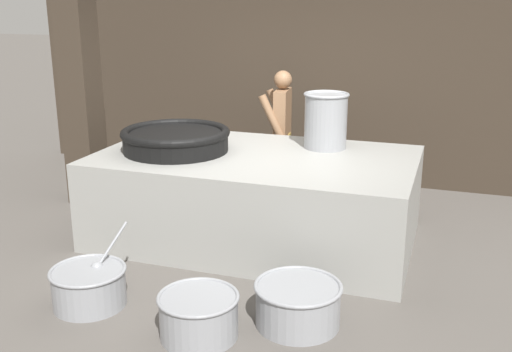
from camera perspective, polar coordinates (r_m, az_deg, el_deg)
ground_plane at (r=6.67m, az=0.00°, el=-5.89°), size 60.00×60.00×0.00m
back_wall at (r=8.68m, az=5.55°, el=10.46°), size 8.70×0.24×3.26m
support_pillar at (r=7.82m, az=-16.46°, el=9.17°), size 0.39×0.39×3.26m
hearth_platform at (r=6.51m, az=0.00°, el=-2.01°), size 3.34×1.98×0.95m
giant_wok_near at (r=6.54m, az=-7.66°, el=3.53°), size 1.18×1.18×0.25m
stock_pot at (r=6.64m, az=6.66°, el=5.34°), size 0.50×0.50×0.61m
cook at (r=7.85m, az=2.45°, el=4.46°), size 0.42×0.63×1.67m
prep_bowl_vegetables at (r=5.43m, az=-15.62°, el=-9.95°), size 0.66×0.85×0.60m
prep_bowl_meat at (r=4.81m, az=-5.48°, el=-12.92°), size 0.65×0.65×0.35m
prep_bowl_extra at (r=4.96m, az=4.01°, el=-11.91°), size 0.72×0.72×0.36m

